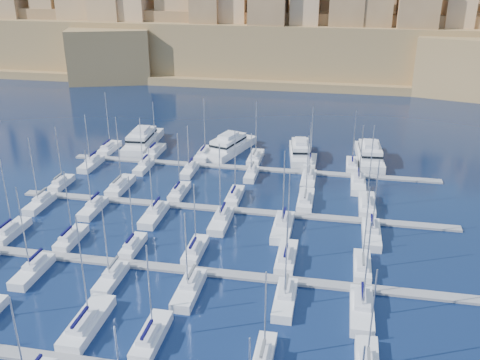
% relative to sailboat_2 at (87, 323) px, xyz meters
% --- Properties ---
extents(ground, '(600.00, 600.00, 0.00)m').
position_rel_sailboat_2_xyz_m(ground, '(10.79, 27.65, -0.78)').
color(ground, black).
rests_on(ground, ground).
extents(pontoon_mid_near, '(84.00, 2.00, 0.40)m').
position_rel_sailboat_2_xyz_m(pontoon_mid_near, '(10.79, 15.65, -0.58)').
color(pontoon_mid_near, slate).
rests_on(pontoon_mid_near, ground).
extents(pontoon_mid_far, '(84.00, 2.00, 0.40)m').
position_rel_sailboat_2_xyz_m(pontoon_mid_far, '(10.79, 37.65, -0.58)').
color(pontoon_mid_far, slate).
rests_on(pontoon_mid_far, ground).
extents(pontoon_far, '(84.00, 2.00, 0.40)m').
position_rel_sailboat_2_xyz_m(pontoon_far, '(10.79, 59.65, -0.58)').
color(pontoon_far, slate).
rests_on(pontoon_far, ground).
extents(sailboat_2, '(3.29, 10.95, 16.19)m').
position_rel_sailboat_2_xyz_m(sailboat_2, '(0.00, 0.00, 0.00)').
color(sailboat_2, silver).
rests_on(sailboat_2, ground).
extents(sailboat_3, '(2.77, 9.22, 13.73)m').
position_rel_sailboat_2_xyz_m(sailboat_3, '(9.05, -0.85, -0.04)').
color(sailboat_3, silver).
rests_on(sailboat_3, ground).
extents(sailboat_4, '(2.25, 7.51, 12.38)m').
position_rel_sailboat_2_xyz_m(sailboat_4, '(23.38, -1.69, -0.06)').
color(sailboat_4, silver).
rests_on(sailboat_4, ground).
extents(sailboat_12, '(2.70, 8.99, 14.13)m').
position_rel_sailboat_2_xyz_m(sailboat_12, '(-24.27, 21.03, -0.03)').
color(sailboat_12, silver).
rests_on(sailboat_12, ground).
extents(sailboat_13, '(2.51, 8.37, 12.97)m').
position_rel_sailboat_2_xyz_m(sailboat_13, '(-12.85, 20.73, -0.05)').
color(sailboat_13, silver).
rests_on(sailboat_13, ground).
extents(sailboat_14, '(2.24, 7.46, 13.20)m').
position_rel_sailboat_2_xyz_m(sailboat_14, '(-1.63, 20.29, -0.05)').
color(sailboat_14, silver).
rests_on(sailboat_14, ground).
extents(sailboat_15, '(2.57, 8.57, 12.39)m').
position_rel_sailboat_2_xyz_m(sailboat_15, '(8.79, 20.83, -0.05)').
color(sailboat_15, silver).
rests_on(sailboat_15, ground).
extents(sailboat_16, '(2.87, 9.56, 15.23)m').
position_rel_sailboat_2_xyz_m(sailboat_16, '(23.53, 21.32, -0.02)').
color(sailboat_16, silver).
rests_on(sailboat_16, ground).
extents(sailboat_17, '(2.57, 8.57, 14.10)m').
position_rel_sailboat_2_xyz_m(sailboat_17, '(35.24, 20.83, -0.04)').
color(sailboat_17, silver).
rests_on(sailboat_17, ground).
extents(sailboat_19, '(2.71, 9.05, 15.03)m').
position_rel_sailboat_2_xyz_m(sailboat_19, '(-13.72, 10.24, -0.03)').
color(sailboat_19, silver).
rests_on(sailboat_19, ground).
extents(sailboat_20, '(2.50, 8.34, 13.70)m').
position_rel_sailboat_2_xyz_m(sailboat_20, '(-1.24, 10.59, -0.04)').
color(sailboat_20, silver).
rests_on(sailboat_20, ground).
extents(sailboat_21, '(2.89, 9.63, 13.42)m').
position_rel_sailboat_2_xyz_m(sailboat_21, '(10.86, 9.96, -0.03)').
color(sailboat_21, silver).
rests_on(sailboat_21, ground).
extents(sailboat_22, '(2.77, 9.23, 14.36)m').
position_rel_sailboat_2_xyz_m(sailboat_22, '(24.58, 10.15, -0.03)').
color(sailboat_22, silver).
rests_on(sailboat_22, ground).
extents(sailboat_23, '(3.07, 10.23, 14.52)m').
position_rel_sailboat_2_xyz_m(sailboat_23, '(34.97, 9.66, -0.02)').
color(sailboat_23, silver).
rests_on(sailboat_23, ground).
extents(sailboat_24, '(2.30, 7.67, 13.20)m').
position_rel_sailboat_2_xyz_m(sailboat_24, '(-26.14, 42.39, -0.05)').
color(sailboat_24, silver).
rests_on(sailboat_24, ground).
extents(sailboat_25, '(2.96, 9.87, 15.56)m').
position_rel_sailboat_2_xyz_m(sailboat_25, '(-13.44, 43.47, -0.02)').
color(sailboat_25, silver).
rests_on(sailboat_25, ground).
extents(sailboat_26, '(2.52, 8.41, 13.21)m').
position_rel_sailboat_2_xyz_m(sailboat_26, '(-0.54, 42.75, -0.05)').
color(sailboat_26, silver).
rests_on(sailboat_26, ground).
extents(sailboat_27, '(2.56, 8.54, 14.32)m').
position_rel_sailboat_2_xyz_m(sailboat_27, '(10.87, 42.81, -0.04)').
color(sailboat_27, silver).
rests_on(sailboat_27, ground).
extents(sailboat_28, '(2.90, 9.67, 14.08)m').
position_rel_sailboat_2_xyz_m(sailboat_28, '(24.86, 43.37, -0.03)').
color(sailboat_28, silver).
rests_on(sailboat_28, ground).
extents(sailboat_29, '(3.03, 10.09, 16.62)m').
position_rel_sailboat_2_xyz_m(sailboat_29, '(36.55, 43.58, -0.01)').
color(sailboat_29, silver).
rests_on(sailboat_29, ground).
extents(sailboat_30, '(2.55, 8.50, 14.41)m').
position_rel_sailboat_2_xyz_m(sailboat_30, '(-25.34, 32.51, -0.03)').
color(sailboat_30, silver).
rests_on(sailboat_30, ground).
extents(sailboat_31, '(2.61, 8.69, 12.80)m').
position_rel_sailboat_2_xyz_m(sailboat_31, '(-14.36, 32.42, -0.05)').
color(sailboat_31, silver).
rests_on(sailboat_31, ground).
extents(sailboat_32, '(2.92, 9.72, 14.50)m').
position_rel_sailboat_2_xyz_m(sailboat_32, '(-2.05, 31.91, -0.03)').
color(sailboat_32, silver).
rests_on(sailboat_32, ground).
extents(sailboat_33, '(2.93, 9.78, 15.80)m').
position_rel_sailboat_2_xyz_m(sailboat_33, '(10.60, 31.88, -0.01)').
color(sailboat_33, silver).
rests_on(sailboat_33, ground).
extents(sailboat_34, '(3.22, 10.72, 15.45)m').
position_rel_sailboat_2_xyz_m(sailboat_34, '(21.79, 31.42, -0.01)').
color(sailboat_34, silver).
rests_on(sailboat_34, ground).
extents(sailboat_35, '(3.05, 10.15, 14.82)m').
position_rel_sailboat_2_xyz_m(sailboat_35, '(36.98, 31.70, -0.02)').
color(sailboat_35, silver).
rests_on(sailboat_35, ground).
extents(sailboat_36, '(2.76, 9.22, 15.10)m').
position_rel_sailboat_2_xyz_m(sailboat_36, '(-25.40, 65.15, -0.02)').
color(sailboat_36, silver).
rests_on(sailboat_36, ground).
extents(sailboat_37, '(2.76, 9.19, 13.26)m').
position_rel_sailboat_2_xyz_m(sailboat_37, '(-13.51, 65.13, -0.04)').
color(sailboat_37, silver).
rests_on(sailboat_37, ground).
extents(sailboat_38, '(2.97, 9.90, 14.62)m').
position_rel_sailboat_2_xyz_m(sailboat_38, '(-1.09, 65.48, -0.02)').
color(sailboat_38, silver).
rests_on(sailboat_38, ground).
extents(sailboat_39, '(2.85, 9.51, 14.48)m').
position_rel_sailboat_2_xyz_m(sailboat_39, '(11.35, 65.29, -0.03)').
color(sailboat_39, silver).
rests_on(sailboat_39, ground).
extents(sailboat_40, '(2.65, 8.82, 14.06)m').
position_rel_sailboat_2_xyz_m(sailboat_40, '(24.29, 64.95, -0.04)').
color(sailboat_40, silver).
rests_on(sailboat_40, ground).
extents(sailboat_41, '(2.55, 8.49, 13.67)m').
position_rel_sailboat_2_xyz_m(sailboat_41, '(33.78, 64.79, -0.04)').
color(sailboat_41, silver).
rests_on(sailboat_41, ground).
extents(sailboat_42, '(2.72, 9.05, 12.80)m').
position_rel_sailboat_2_xyz_m(sailboat_42, '(-25.01, 54.24, -0.05)').
color(sailboat_42, silver).
rests_on(sailboat_42, ground).
extents(sailboat_43, '(2.39, 7.98, 12.58)m').
position_rel_sailboat_2_xyz_m(sailboat_43, '(-12.52, 54.77, -0.06)').
color(sailboat_43, silver).
rests_on(sailboat_43, ground).
extents(sailboat_44, '(2.42, 8.07, 11.45)m').
position_rel_sailboat_2_xyz_m(sailboat_44, '(-1.76, 54.73, -0.07)').
color(sailboat_44, silver).
rests_on(sailboat_44, ground).
extents(sailboat_45, '(2.29, 7.62, 10.44)m').
position_rel_sailboat_2_xyz_m(sailboat_45, '(12.18, 54.95, -0.08)').
color(sailboat_45, silver).
rests_on(sailboat_45, ground).
extents(sailboat_46, '(2.93, 9.75, 13.91)m').
position_rel_sailboat_2_xyz_m(sailboat_46, '(24.66, 53.90, -0.03)').
color(sailboat_46, silver).
rests_on(sailboat_46, ground).
extents(sailboat_47, '(2.96, 9.87, 13.97)m').
position_rel_sailboat_2_xyz_m(sailboat_47, '(35.05, 53.84, -0.03)').
color(sailboat_47, silver).
rests_on(sailboat_47, ground).
extents(motor_yacht_a, '(6.81, 19.38, 5.25)m').
position_rel_sailboat_2_xyz_m(motor_yacht_a, '(-18.55, 70.32, 0.95)').
color(motor_yacht_a, silver).
rests_on(motor_yacht_a, ground).
extents(motor_yacht_b, '(10.62, 19.15, 5.25)m').
position_rel_sailboat_2_xyz_m(motor_yacht_b, '(4.10, 69.98, 0.95)').
color(motor_yacht_b, silver).
rests_on(motor_yacht_b, ground).
extents(motor_yacht_c, '(6.73, 16.18, 5.25)m').
position_rel_sailboat_2_xyz_m(motor_yacht_c, '(21.63, 68.70, 0.95)').
color(motor_yacht_c, silver).
rests_on(motor_yacht_c, ground).
extents(motor_yacht_d, '(6.62, 18.42, 5.25)m').
position_rel_sailboat_2_xyz_m(motor_yacht_d, '(37.78, 69.85, 0.95)').
color(motor_yacht_d, silver).
rests_on(motor_yacht_d, ground).
extents(fortified_city, '(460.00, 108.95, 59.52)m').
position_rel_sailboat_2_xyz_m(fortified_city, '(10.61, 182.92, 13.96)').
color(fortified_city, brown).
rests_on(fortified_city, ground).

